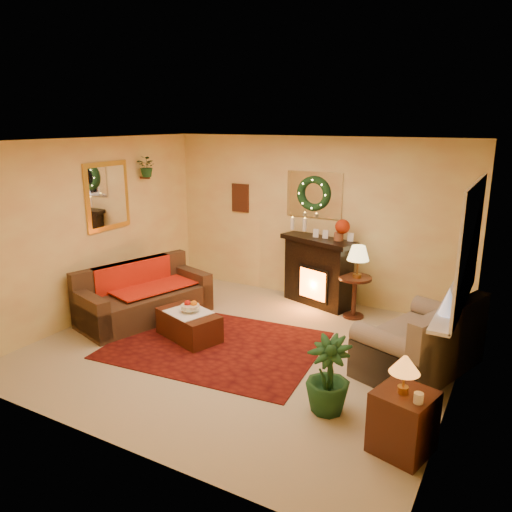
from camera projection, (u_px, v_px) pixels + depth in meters
The scene contains 31 objects.
floor at pixel (243, 349), 6.39m from camera, with size 5.00×5.00×0.00m, color beige.
ceiling at pixel (241, 141), 5.70m from camera, with size 5.00×5.00×0.00m, color white.
wall_back at pixel (314, 220), 7.94m from camera, with size 5.00×5.00×0.00m, color #EFD88C.
wall_front at pixel (104, 310), 4.15m from camera, with size 5.00×5.00×0.00m, color #EFD88C.
wall_left at pixel (94, 230), 7.22m from camera, with size 4.50×4.50×0.00m, color #EFD88C.
wall_right at pixel (462, 282), 4.87m from camera, with size 4.50×4.50×0.00m, color #EFD88C.
area_rug at pixel (216, 345), 6.48m from camera, with size 2.62×1.96×0.01m, color #582112.
sofa at pixel (144, 291), 7.24m from camera, with size 0.83×1.89×0.81m, color brown.
red_throw at pixel (152, 286), 7.41m from camera, with size 0.77×1.25×0.02m, color #C13B23.
fireplace at pixel (318, 271), 7.82m from camera, with size 1.10×0.35×1.01m, color black.
poinsettia at pixel (343, 227), 7.41m from camera, with size 0.22×0.22×0.22m, color #A62408.
mantel_candle_a at pixel (292, 223), 7.84m from camera, with size 0.06×0.06×0.19m, color silver.
mantel_candle_b at pixel (305, 225), 7.75m from camera, with size 0.07×0.07×0.20m, color white.
mantel_mirror at pixel (314, 195), 7.82m from camera, with size 0.92×0.02×0.72m, color white.
wreath at pixel (313, 194), 7.78m from camera, with size 0.55×0.55×0.11m, color #194719.
wall_art at pixel (240, 198), 8.49m from camera, with size 0.32×0.03×0.48m, color #381E11.
gold_mirror at pixel (107, 196), 7.34m from camera, with size 0.03×0.84×1.00m, color gold.
hanging_plant at pixel (148, 177), 7.85m from camera, with size 0.33×0.28×0.36m, color #194719.
loveseat at pixel (420, 336), 5.77m from camera, with size 0.88×1.51×0.88m, color gray.
window_frame at pixel (470, 245), 5.28m from camera, with size 0.03×1.86×1.36m, color white.
window_glass at pixel (469, 245), 5.28m from camera, with size 0.02×1.70×1.22m, color black.
window_sill at pixel (453, 304), 5.51m from camera, with size 0.22×1.86×0.04m, color white.
mini_tree at pixel (449, 301), 5.10m from camera, with size 0.19×0.19×0.28m, color white.
sill_plant at pixel (466, 270), 6.00m from camera, with size 0.27×0.22×0.50m, color #2F5A2A.
side_table_round at pixel (354, 296), 7.34m from camera, with size 0.48×0.48×0.63m, color #301F0F.
lamp_cream at pixel (358, 261), 7.16m from camera, with size 0.32×0.32×0.49m, color #F8DB83.
end_table_square at pixel (403, 424), 4.35m from camera, with size 0.47×0.47×0.57m, color #321D14.
lamp_tiffany at pixel (404, 375), 4.22m from camera, with size 0.26×0.26×0.38m, color orange.
coffee_table at pixel (189, 324), 6.65m from camera, with size 0.88×0.49×0.37m, color #533322.
fruit_bowl at pixel (190, 307), 6.58m from camera, with size 0.25×0.25×0.06m, color #ECF0C9.
floor_palm at pixel (328, 370), 4.91m from camera, with size 1.33×1.33×2.38m, color black.
Camera 1 is at (2.99, -5.03, 2.83)m, focal length 35.00 mm.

